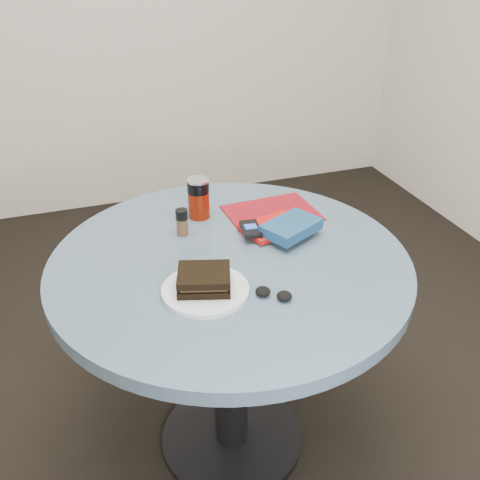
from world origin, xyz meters
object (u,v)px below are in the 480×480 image
object	(u,v)px
plate	(205,290)
pepper_grinder	(182,222)
sandwich	(204,279)
red_book	(273,227)
mp3_player	(251,229)
table	(230,304)
novel	(291,227)
magazine	(272,213)
soda_can	(199,198)
headphones	(274,294)

from	to	relation	value
plate	pepper_grinder	distance (m)	0.31
plate	pepper_grinder	xyz separation A→B (m)	(0.02, 0.31, 0.03)
sandwich	red_book	world-z (taller)	sandwich
plate	mp3_player	distance (m)	0.30
table	sandwich	bearing A→B (deg)	-129.52
table	sandwich	xyz separation A→B (m)	(-0.11, -0.13, 0.20)
red_book	novel	bearing A→B (deg)	-75.76
magazine	mp3_player	distance (m)	0.17
soda_can	mp3_player	xyz separation A→B (m)	(0.11, -0.17, -0.04)
sandwich	novel	size ratio (longest dim) A/B	0.94
table	pepper_grinder	distance (m)	0.28
sandwich	soda_can	size ratio (longest dim) A/B	1.22
table	mp3_player	size ratio (longest dim) A/B	10.25
sandwich	red_book	bearing A→B (deg)	40.28
magazine	headphones	distance (m)	0.45
magazine	red_book	size ratio (longest dim) A/B	1.56
novel	pepper_grinder	bearing A→B (deg)	130.82
plate	magazine	world-z (taller)	plate
table	red_book	bearing A→B (deg)	31.44
plate	novel	world-z (taller)	novel
headphones	novel	bearing A→B (deg)	58.37
pepper_grinder	headphones	distance (m)	0.40
plate	headphones	distance (m)	0.17
magazine	red_book	world-z (taller)	red_book
pepper_grinder	magazine	distance (m)	0.30
soda_can	magazine	xyz separation A→B (m)	(0.22, -0.05, -0.06)
soda_can	magazine	size ratio (longest dim) A/B	0.46
plate	mp3_player	bearing A→B (deg)	48.24
table	pepper_grinder	xyz separation A→B (m)	(-0.09, 0.17, 0.21)
novel	mp3_player	distance (m)	0.12
magazine	plate	bearing A→B (deg)	-135.53
table	plate	world-z (taller)	plate
plate	sandwich	distance (m)	0.03
red_book	headphones	xyz separation A→B (m)	(-0.12, -0.31, -0.00)
soda_can	pepper_grinder	distance (m)	0.12
magazine	novel	world-z (taller)	novel
pepper_grinder	novel	distance (m)	0.32
table	novel	xyz separation A→B (m)	(0.20, 0.04, 0.20)
pepper_grinder	sandwich	bearing A→B (deg)	-93.06
table	plate	xyz separation A→B (m)	(-0.11, -0.14, 0.17)
table	novel	world-z (taller)	novel
table	sandwich	size ratio (longest dim) A/B	6.41
sandwich	pepper_grinder	world-z (taller)	pepper_grinder
headphones	mp3_player	bearing A→B (deg)	81.08
headphones	sandwich	bearing A→B (deg)	153.13
soda_can	mp3_player	world-z (taller)	soda_can
pepper_grinder	novel	world-z (taller)	pepper_grinder
plate	headphones	world-z (taller)	headphones
mp3_player	headphones	xyz separation A→B (m)	(-0.05, -0.30, -0.02)
table	red_book	world-z (taller)	red_book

